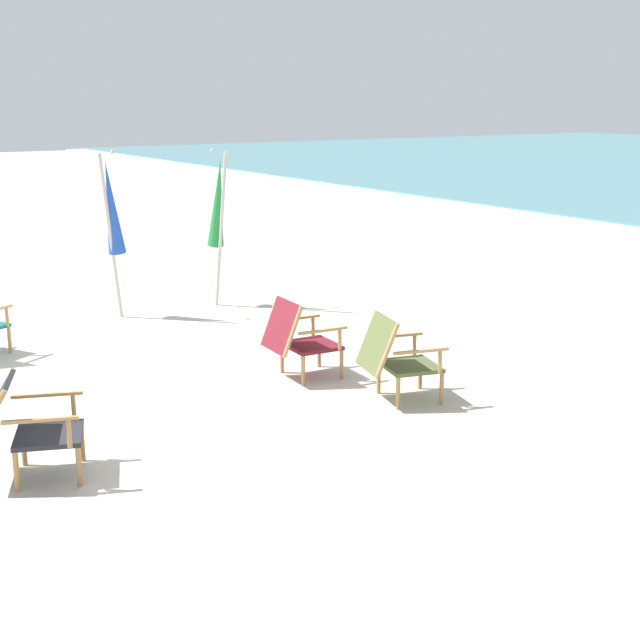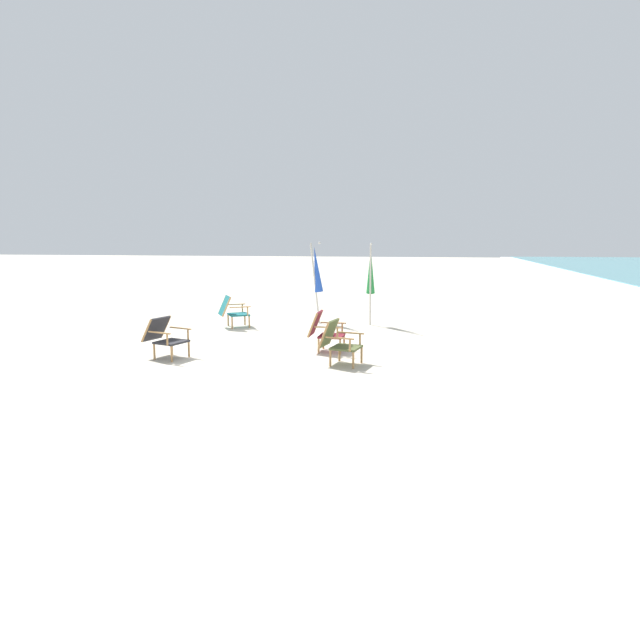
{
  "view_description": "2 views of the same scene",
  "coord_description": "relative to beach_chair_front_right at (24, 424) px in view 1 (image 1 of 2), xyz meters",
  "views": [
    {
      "loc": [
        7.73,
        -3.09,
        2.74
      ],
      "look_at": [
        0.85,
        1.43,
        0.68
      ],
      "focal_mm": 50.0,
      "sensor_mm": 36.0,
      "label": 1
    },
    {
      "loc": [
        11.62,
        2.75,
        2.42
      ],
      "look_at": [
        0.42,
        1.32,
        0.63
      ],
      "focal_mm": 32.0,
      "sensor_mm": 36.0,
      "label": 2
    }
  ],
  "objects": [
    {
      "name": "beach_chair_front_right",
      "position": [
        0.0,
        0.0,
        0.0
      ],
      "size": [
        0.81,
        0.93,
        0.78
      ],
      "color": "#28282D",
      "rests_on": "ground"
    },
    {
      "name": "beach_chair_far_center",
      "position": [
        0.12,
        3.34,
        0.01
      ],
      "size": [
        0.73,
        0.82,
        0.81
      ],
      "color": "#515B33",
      "rests_on": "ground"
    },
    {
      "name": "umbrella_furled_blue",
      "position": [
        -4.33,
        2.34,
        0.96
      ],
      "size": [
        0.36,
        0.41,
        2.12
      ],
      "color": "#B7B2A8",
      "rests_on": "ground"
    },
    {
      "name": "ground_plane",
      "position": [
        -1.42,
        1.54,
        -0.42
      ],
      "size": [
        80.0,
        80.0,
        0.0
      ],
      "primitive_type": "plane",
      "color": "beige"
    },
    {
      "name": "beach_chair_back_right",
      "position": [
        -0.95,
        2.95,
        0.01
      ],
      "size": [
        0.64,
        0.74,
        0.81
      ],
      "color": "maroon",
      "rests_on": "ground"
    },
    {
      "name": "umbrella_furled_green",
      "position": [
        -4.17,
        3.74,
        0.95
      ],
      "size": [
        0.49,
        0.22,
        2.1
      ],
      "color": "#B7B2A8",
      "rests_on": "ground"
    }
  ]
}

